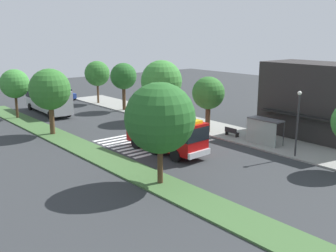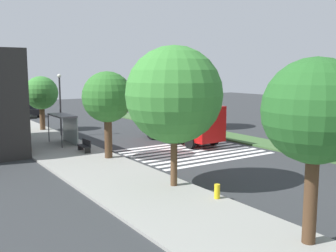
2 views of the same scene
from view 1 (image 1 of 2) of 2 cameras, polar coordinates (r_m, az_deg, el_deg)
ground_plane at (r=40.66m, az=-1.59°, el=-2.21°), size 120.00×120.00×0.00m
sidewalk at (r=46.03m, az=6.58°, el=-0.37°), size 60.00×5.48×0.14m
median_strip at (r=36.91m, az=-10.29°, el=-3.92°), size 60.00×3.00×0.14m
crosswalk at (r=41.03m, az=-2.01°, el=-2.07°), size 7.65×10.00×0.01m
fire_truck at (r=36.39m, az=-0.12°, el=-0.86°), size 8.74×3.26×3.49m
parked_car_west at (r=68.29m, az=-14.51°, el=4.43°), size 4.43×2.20×1.72m
transit_bus at (r=56.86m, az=-16.77°, el=3.82°), size 10.95×3.20×3.53m
bus_stop_shelter at (r=39.92m, az=13.42°, el=-0.07°), size 3.50×1.40×2.46m
bench_near_shelter at (r=42.66m, az=9.05°, el=-0.82°), size 1.60×0.50×0.90m
street_lamp at (r=36.37m, az=18.02°, el=1.10°), size 0.36×0.36×5.79m
storefront_building at (r=44.08m, az=21.12°, el=3.29°), size 11.82×6.71×7.79m
sidewalk_tree_far_west at (r=62.55m, az=-10.07°, el=7.37°), size 3.83×3.83×6.47m
sidewalk_tree_west at (r=56.32m, az=-6.38°, el=7.04°), size 3.67×3.67×6.58m
sidewalk_tree_center at (r=49.45m, az=-0.94°, el=6.45°), size 5.09×5.09×7.41m
sidewalk_tree_east at (r=43.52m, az=5.78°, el=4.65°), size 3.54×3.54×6.07m
median_tree_far_west at (r=54.19m, az=-21.04°, el=5.64°), size 3.66×3.66×6.20m
median_tree_west at (r=44.07m, az=-16.51°, el=5.01°), size 4.36×4.36×7.01m
median_tree_center at (r=28.02m, az=-1.16°, el=1.14°), size 5.05×5.05×7.34m
fire_hydrant at (r=52.17m, az=-3.37°, el=1.77°), size 0.28×0.28×0.70m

